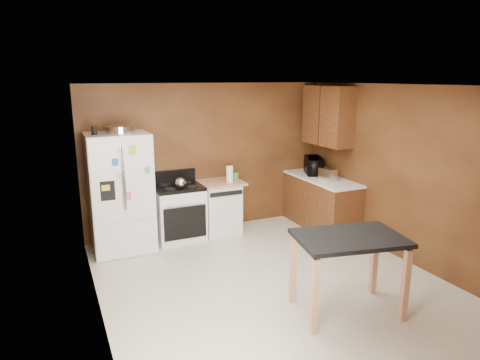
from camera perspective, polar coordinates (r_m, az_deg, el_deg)
floor at (r=5.76m, az=3.90°, el=-13.22°), size 4.50×4.50×0.00m
ceiling at (r=5.14m, az=4.36°, el=12.48°), size 4.50×4.50×0.00m
wall_back at (r=7.33m, az=-4.26°, el=2.97°), size 4.20×0.00×4.20m
wall_front at (r=3.61m, az=21.56°, el=-9.34°), size 4.20×0.00×4.20m
wall_left at (r=4.73m, az=-18.95°, el=-3.71°), size 0.00×4.50×4.50m
wall_right at (r=6.56m, az=20.49°, el=0.88°), size 0.00×4.50×4.50m
roasting_pan at (r=6.47m, az=-15.67°, el=6.51°), size 0.43×0.43×0.11m
pen_cup at (r=6.38m, az=-18.86°, el=6.27°), size 0.08×0.08×0.13m
kettle at (r=6.73m, az=-7.95°, el=-0.37°), size 0.17×0.17×0.17m
paper_towel at (r=7.09m, az=-1.39°, el=0.79°), size 0.14×0.14×0.27m
green_canister at (r=7.32m, az=-0.61°, el=0.55°), size 0.11×0.11×0.11m
toaster at (r=7.32m, az=11.61°, el=0.74°), size 0.21×0.30×0.20m
microwave at (r=7.76m, az=9.78°, el=1.82°), size 0.51×0.60×0.28m
refrigerator at (r=6.67m, az=-15.65°, el=-1.66°), size 0.90×0.80×1.80m
gas_range at (r=7.03m, az=-8.15°, el=-4.22°), size 0.76×0.68×1.10m
dishwasher at (r=7.27m, az=-2.74°, el=-3.56°), size 0.78×0.63×0.89m
right_cabinets at (r=7.57m, az=11.03°, el=0.46°), size 0.63×1.58×2.45m
island at (r=4.90m, az=14.32°, el=-8.84°), size 1.29×0.98×0.91m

